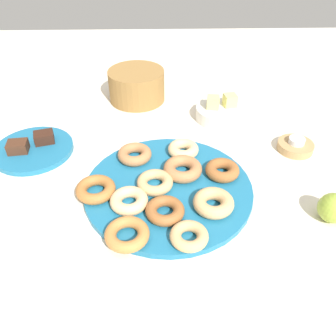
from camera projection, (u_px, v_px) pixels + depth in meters
ground_plane at (168, 191)px, 0.81m from camera, size 2.40×2.40×0.00m
donut_plate at (168, 188)px, 0.81m from camera, size 0.39×0.39×0.01m
donut_0 at (183, 149)px, 0.90m from camera, size 0.11×0.11×0.03m
donut_1 at (213, 203)px, 0.74m from camera, size 0.12×0.12×0.03m
donut_2 at (129, 201)px, 0.75m from camera, size 0.12×0.12×0.03m
donut_3 at (183, 169)px, 0.83m from camera, size 0.13×0.13×0.03m
donut_4 at (165, 211)px, 0.73m from camera, size 0.12×0.12×0.02m
donut_5 at (222, 170)px, 0.83m from camera, size 0.10×0.10×0.03m
donut_6 at (135, 154)px, 0.88m from camera, size 0.12×0.12×0.03m
donut_7 at (127, 234)px, 0.68m from camera, size 0.13×0.13×0.02m
donut_8 at (155, 182)px, 0.80m from camera, size 0.11×0.11×0.02m
donut_9 at (96, 189)px, 0.78m from camera, size 0.10×0.10×0.03m
donut_10 at (189, 236)px, 0.67m from camera, size 0.11×0.11×0.02m
cake_plate at (34, 150)px, 0.93m from camera, size 0.21×0.21×0.01m
brownie_near at (18, 147)px, 0.90m from camera, size 0.05×0.05×0.03m
brownie_far at (44, 137)px, 0.94m from camera, size 0.06×0.05×0.03m
candle_holder at (295, 146)px, 0.93m from camera, size 0.09×0.09×0.02m
tealight at (297, 141)px, 0.92m from camera, size 0.04×0.04×0.01m
basket at (137, 86)px, 1.13m from camera, size 0.25×0.25×0.10m
fruit_bowl at (221, 113)px, 1.06m from camera, size 0.15×0.15×0.04m
melon_chunk_left at (213, 102)px, 1.03m from camera, size 0.04×0.04×0.04m
melon_chunk_right at (230, 100)px, 1.04m from camera, size 0.04×0.04×0.04m
apple at (333, 208)px, 0.73m from camera, size 0.06×0.06×0.06m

